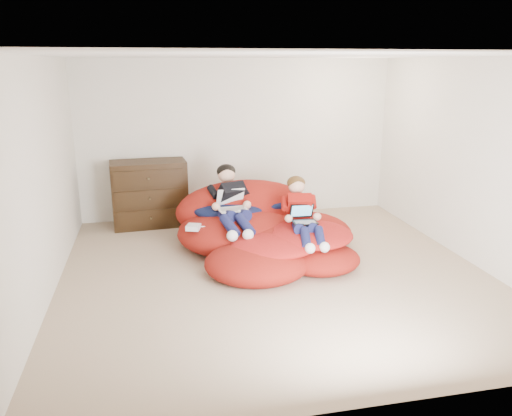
{
  "coord_description": "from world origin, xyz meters",
  "views": [
    {
      "loc": [
        -1.36,
        -5.36,
        2.42
      ],
      "look_at": [
        -0.14,
        0.43,
        0.7
      ],
      "focal_mm": 35.0,
      "sensor_mm": 36.0,
      "label": 1
    }
  ],
  "objects_px": {
    "laptop_white": "(232,204)",
    "younger_boy": "(302,210)",
    "older_boy": "(230,198)",
    "dresser": "(150,194)",
    "laptop_black": "(303,217)",
    "beanbag_pile": "(262,230)"
  },
  "relations": [
    {
      "from": "beanbag_pile",
      "to": "laptop_black",
      "type": "height_order",
      "value": "beanbag_pile"
    },
    {
      "from": "dresser",
      "to": "laptop_black",
      "type": "xyz_separation_m",
      "value": [
        1.89,
        -1.84,
        0.06
      ]
    },
    {
      "from": "younger_boy",
      "to": "laptop_white",
      "type": "height_order",
      "value": "younger_boy"
    },
    {
      "from": "older_boy",
      "to": "laptop_white",
      "type": "relative_size",
      "value": 3.05
    },
    {
      "from": "younger_boy",
      "to": "older_boy",
      "type": "bearing_deg",
      "value": 146.16
    },
    {
      "from": "older_boy",
      "to": "laptop_black",
      "type": "bearing_deg",
      "value": -37.2
    },
    {
      "from": "older_boy",
      "to": "laptop_black",
      "type": "distance_m",
      "value": 1.04
    },
    {
      "from": "laptop_black",
      "to": "laptop_white",
      "type": "bearing_deg",
      "value": 147.48
    },
    {
      "from": "older_boy",
      "to": "laptop_white",
      "type": "xyz_separation_m",
      "value": [
        -0.0,
        -0.1,
        -0.05
      ]
    },
    {
      "from": "dresser",
      "to": "laptop_black",
      "type": "height_order",
      "value": "dresser"
    },
    {
      "from": "dresser",
      "to": "beanbag_pile",
      "type": "height_order",
      "value": "dresser"
    },
    {
      "from": "dresser",
      "to": "younger_boy",
      "type": "relative_size",
      "value": 1.05
    },
    {
      "from": "older_boy",
      "to": "laptop_white",
      "type": "distance_m",
      "value": 0.11
    },
    {
      "from": "laptop_white",
      "to": "older_boy",
      "type": "bearing_deg",
      "value": 90.0
    },
    {
      "from": "beanbag_pile",
      "to": "older_boy",
      "type": "bearing_deg",
      "value": 155.95
    },
    {
      "from": "beanbag_pile",
      "to": "older_boy",
      "type": "xyz_separation_m",
      "value": [
        -0.4,
        0.18,
        0.42
      ]
    },
    {
      "from": "beanbag_pile",
      "to": "laptop_black",
      "type": "xyz_separation_m",
      "value": [
        0.43,
        -0.45,
        0.29
      ]
    },
    {
      "from": "dresser",
      "to": "older_boy",
      "type": "distance_m",
      "value": 1.62
    },
    {
      "from": "laptop_white",
      "to": "younger_boy",
      "type": "bearing_deg",
      "value": -28.77
    },
    {
      "from": "older_boy",
      "to": "laptop_white",
      "type": "height_order",
      "value": "older_boy"
    },
    {
      "from": "dresser",
      "to": "younger_boy",
      "type": "distance_m",
      "value": 2.59
    },
    {
      "from": "younger_boy",
      "to": "laptop_black",
      "type": "bearing_deg",
      "value": -90.0
    }
  ]
}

